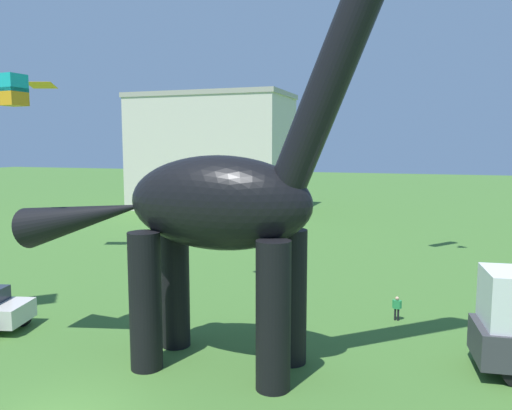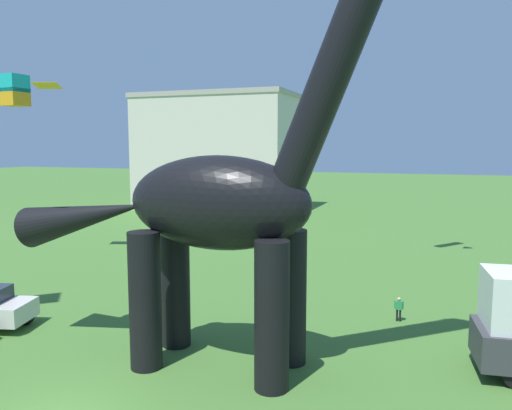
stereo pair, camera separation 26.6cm
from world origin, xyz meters
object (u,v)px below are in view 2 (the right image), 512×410
Objects in this scene: dinosaur_sculpture at (216,203)px; kite_mid_left at (14,90)px; person_vendor_side at (399,307)px; kite_drifting at (47,86)px.

kite_mid_left is at bearing -153.21° from dinosaur_sculpture.
dinosaur_sculpture is 7.37m from kite_mid_left.
person_vendor_side is 24.15m from kite_drifting.
person_vendor_side is at bearing 33.30° from kite_mid_left.
kite_drifting is (-16.29, 10.98, 5.38)m from dinosaur_sculpture.
kite_mid_left is 0.53× the size of kite_drifting.
dinosaur_sculpture is 7.87× the size of kite_drifting.
dinosaur_sculpture reaches higher than kite_drifting.
kite_mid_left is 16.02m from kite_drifting.
kite_drifting is (-9.96, 12.41, 1.89)m from kite_mid_left.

